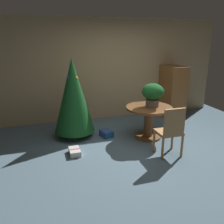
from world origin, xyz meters
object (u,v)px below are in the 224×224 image
object	(u,v)px
round_dining_table	(149,116)
gift_box_blue	(106,133)
holiday_tree	(73,96)
wooden_chair_near	(171,129)
flower_vase	(153,93)
gift_box_cream	(75,152)
wooden_cabinet	(173,92)

from	to	relation	value
round_dining_table	gift_box_blue	distance (m)	1.01
round_dining_table	holiday_tree	bearing A→B (deg)	160.15
wooden_chair_near	flower_vase	bearing A→B (deg)	85.82
flower_vase	holiday_tree	bearing A→B (deg)	160.85
gift_box_cream	flower_vase	bearing A→B (deg)	10.48
wooden_chair_near	wooden_cabinet	distance (m)	2.45
wooden_chair_near	gift_box_blue	distance (m)	1.57
round_dining_table	wooden_chair_near	distance (m)	0.91
gift_box_blue	gift_box_cream	xyz separation A→B (m)	(-0.81, -0.64, -0.02)
flower_vase	wooden_chair_near	distance (m)	1.02
wooden_chair_near	gift_box_blue	xyz separation A→B (m)	(-0.87, 1.22, -0.46)
holiday_tree	gift_box_blue	xyz separation A→B (m)	(0.66, -0.24, -0.86)
round_dining_table	wooden_chair_near	world-z (taller)	wooden_chair_near
gift_box_blue	holiday_tree	bearing A→B (deg)	160.06
round_dining_table	wooden_cabinet	xyz separation A→B (m)	(1.28, 1.18, 0.21)
holiday_tree	gift_box_cream	world-z (taller)	holiday_tree
gift_box_cream	gift_box_blue	bearing A→B (deg)	38.20
wooden_chair_near	holiday_tree	bearing A→B (deg)	136.21
wooden_chair_near	wooden_cabinet	bearing A→B (deg)	58.56
round_dining_table	gift_box_blue	world-z (taller)	round_dining_table
round_dining_table	holiday_tree	size ratio (longest dim) A/B	0.57
round_dining_table	gift_box_cream	bearing A→B (deg)	-169.05
gift_box_blue	wooden_cabinet	xyz separation A→B (m)	(2.14, 0.86, 0.63)
flower_vase	wooden_cabinet	world-z (taller)	wooden_cabinet
wooden_chair_near	wooden_cabinet	size ratio (longest dim) A/B	0.68
gift_box_blue	gift_box_cream	world-z (taller)	gift_box_blue
gift_box_cream	holiday_tree	bearing A→B (deg)	80.33
wooden_cabinet	flower_vase	bearing A→B (deg)	-135.77
round_dining_table	wooden_chair_near	xyz separation A→B (m)	(0.00, -0.91, 0.05)
holiday_tree	flower_vase	bearing A→B (deg)	-19.15
wooden_cabinet	holiday_tree	bearing A→B (deg)	-167.42
gift_box_cream	wooden_cabinet	size ratio (longest dim) A/B	0.23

